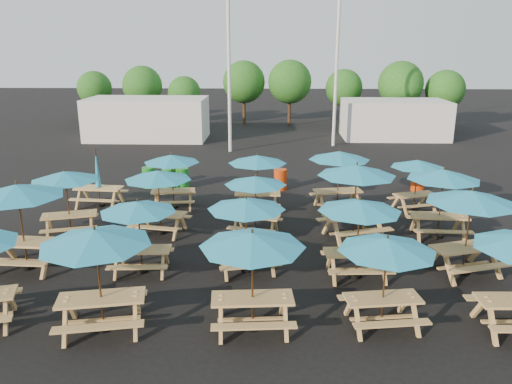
{
  "coord_description": "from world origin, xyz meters",
  "views": [
    {
      "loc": [
        0.59,
        -15.91,
        6.24
      ],
      "look_at": [
        0.0,
        1.5,
        1.1
      ],
      "focal_mm": 35.0,
      "sensor_mm": 36.0,
      "label": 1
    }
  ],
  "objects_px": {
    "picnic_unit_12": "(387,249)",
    "picnic_unit_8": "(252,244)",
    "picnic_unit_10": "(256,183)",
    "waste_bin_3": "(280,179)",
    "picnic_unit_4": "(96,242)",
    "picnic_unit_18": "(443,178)",
    "picnic_unit_11": "(257,162)",
    "picnic_unit_5": "(138,210)",
    "picnic_unit_15": "(339,158)",
    "picnic_unit_9": "(246,207)",
    "picnic_unit_7": "(172,161)",
    "waste_bin_0": "(149,177)",
    "picnic_unit_13": "(360,209)",
    "waste_bin_2": "(182,178)",
    "picnic_unit_19": "(418,166)",
    "picnic_unit_1": "(17,195)",
    "waste_bin_4": "(418,181)",
    "waste_bin_1": "(169,178)",
    "picnic_unit_17": "(471,201)",
    "picnic_unit_14": "(357,174)",
    "picnic_unit_2": "(65,179)",
    "picnic_unit_3": "(98,183)",
    "picnic_unit_6": "(158,178)"
  },
  "relations": [
    {
      "from": "picnic_unit_5",
      "to": "picnic_unit_7",
      "type": "height_order",
      "value": "picnic_unit_7"
    },
    {
      "from": "picnic_unit_7",
      "to": "waste_bin_1",
      "type": "relative_size",
      "value": 2.59
    },
    {
      "from": "picnic_unit_8",
      "to": "picnic_unit_12",
      "type": "distance_m",
      "value": 2.98
    },
    {
      "from": "picnic_unit_4",
      "to": "picnic_unit_9",
      "type": "height_order",
      "value": "picnic_unit_4"
    },
    {
      "from": "picnic_unit_3",
      "to": "picnic_unit_13",
      "type": "relative_size",
      "value": 0.99
    },
    {
      "from": "picnic_unit_4",
      "to": "picnic_unit_12",
      "type": "xyz_separation_m",
      "value": [
        6.37,
        0.36,
        -0.23
      ]
    },
    {
      "from": "picnic_unit_6",
      "to": "picnic_unit_14",
      "type": "relative_size",
      "value": 0.81
    },
    {
      "from": "picnic_unit_5",
      "to": "picnic_unit_15",
      "type": "xyz_separation_m",
      "value": [
        6.27,
        5.89,
        0.2
      ]
    },
    {
      "from": "picnic_unit_1",
      "to": "picnic_unit_2",
      "type": "relative_size",
      "value": 0.95
    },
    {
      "from": "picnic_unit_7",
      "to": "picnic_unit_10",
      "type": "relative_size",
      "value": 0.97
    },
    {
      "from": "picnic_unit_1",
      "to": "picnic_unit_8",
      "type": "distance_m",
      "value": 7.31
    },
    {
      "from": "picnic_unit_7",
      "to": "picnic_unit_13",
      "type": "relative_size",
      "value": 1.01
    },
    {
      "from": "waste_bin_2",
      "to": "picnic_unit_19",
      "type": "bearing_deg",
      "value": -16.66
    },
    {
      "from": "waste_bin_4",
      "to": "picnic_unit_18",
      "type": "bearing_deg",
      "value": -98.79
    },
    {
      "from": "picnic_unit_18",
      "to": "picnic_unit_4",
      "type": "bearing_deg",
      "value": -144.43
    },
    {
      "from": "picnic_unit_8",
      "to": "picnic_unit_13",
      "type": "distance_m",
      "value": 3.92
    },
    {
      "from": "picnic_unit_13",
      "to": "picnic_unit_3",
      "type": "bearing_deg",
      "value": 143.44
    },
    {
      "from": "picnic_unit_12",
      "to": "picnic_unit_18",
      "type": "height_order",
      "value": "picnic_unit_18"
    },
    {
      "from": "picnic_unit_8",
      "to": "picnic_unit_11",
      "type": "height_order",
      "value": "picnic_unit_8"
    },
    {
      "from": "picnic_unit_4",
      "to": "picnic_unit_18",
      "type": "xyz_separation_m",
      "value": [
        9.41,
        6.0,
        -0.07
      ]
    },
    {
      "from": "picnic_unit_5",
      "to": "picnic_unit_19",
      "type": "relative_size",
      "value": 0.87
    },
    {
      "from": "picnic_unit_6",
      "to": "waste_bin_3",
      "type": "height_order",
      "value": "picnic_unit_6"
    },
    {
      "from": "picnic_unit_1",
      "to": "picnic_unit_18",
      "type": "distance_m",
      "value": 13.01
    },
    {
      "from": "picnic_unit_13",
      "to": "picnic_unit_5",
      "type": "bearing_deg",
      "value": 175.66
    },
    {
      "from": "picnic_unit_4",
      "to": "waste_bin_1",
      "type": "bearing_deg",
      "value": 83.0
    },
    {
      "from": "picnic_unit_7",
      "to": "picnic_unit_14",
      "type": "distance_m",
      "value": 7.33
    },
    {
      "from": "picnic_unit_8",
      "to": "picnic_unit_15",
      "type": "relative_size",
      "value": 0.92
    },
    {
      "from": "waste_bin_0",
      "to": "waste_bin_3",
      "type": "xyz_separation_m",
      "value": [
        5.98,
        -0.18,
        0.0
      ]
    },
    {
      "from": "picnic_unit_10",
      "to": "picnic_unit_13",
      "type": "xyz_separation_m",
      "value": [
        2.92,
        -3.12,
        0.16
      ]
    },
    {
      "from": "picnic_unit_17",
      "to": "picnic_unit_19",
      "type": "height_order",
      "value": "picnic_unit_17"
    },
    {
      "from": "picnic_unit_9",
      "to": "picnic_unit_11",
      "type": "xyz_separation_m",
      "value": [
        0.14,
        5.42,
        0.05
      ]
    },
    {
      "from": "waste_bin_1",
      "to": "picnic_unit_17",
      "type": "bearing_deg",
      "value": -39.7
    },
    {
      "from": "picnic_unit_4",
      "to": "picnic_unit_18",
      "type": "distance_m",
      "value": 11.16
    },
    {
      "from": "picnic_unit_15",
      "to": "picnic_unit_8",
      "type": "bearing_deg",
      "value": -120.1
    },
    {
      "from": "picnic_unit_12",
      "to": "picnic_unit_13",
      "type": "relative_size",
      "value": 1.03
    },
    {
      "from": "picnic_unit_1",
      "to": "picnic_unit_10",
      "type": "distance_m",
      "value": 7.17
    },
    {
      "from": "picnic_unit_6",
      "to": "picnic_unit_12",
      "type": "relative_size",
      "value": 1.05
    },
    {
      "from": "picnic_unit_1",
      "to": "waste_bin_3",
      "type": "bearing_deg",
      "value": 51.85
    },
    {
      "from": "picnic_unit_19",
      "to": "picnic_unit_13",
      "type": "bearing_deg",
      "value": -136.36
    },
    {
      "from": "picnic_unit_1",
      "to": "picnic_unit_11",
      "type": "height_order",
      "value": "picnic_unit_1"
    },
    {
      "from": "picnic_unit_10",
      "to": "waste_bin_3",
      "type": "bearing_deg",
      "value": 93.16
    },
    {
      "from": "picnic_unit_13",
      "to": "waste_bin_3",
      "type": "bearing_deg",
      "value": 99.48
    },
    {
      "from": "picnic_unit_13",
      "to": "waste_bin_4",
      "type": "relative_size",
      "value": 2.58
    },
    {
      "from": "picnic_unit_9",
      "to": "picnic_unit_19",
      "type": "xyz_separation_m",
      "value": [
        6.27,
        5.65,
        -0.12
      ]
    },
    {
      "from": "picnic_unit_12",
      "to": "picnic_unit_8",
      "type": "bearing_deg",
      "value": 175.54
    },
    {
      "from": "picnic_unit_1",
      "to": "waste_bin_1",
      "type": "bearing_deg",
      "value": 77.12
    },
    {
      "from": "picnic_unit_4",
      "to": "picnic_unit_19",
      "type": "distance_m",
      "value": 12.88
    },
    {
      "from": "picnic_unit_4",
      "to": "picnic_unit_12",
      "type": "relative_size",
      "value": 1.16
    },
    {
      "from": "picnic_unit_17",
      "to": "waste_bin_3",
      "type": "relative_size",
      "value": 3.32
    },
    {
      "from": "picnic_unit_8",
      "to": "waste_bin_2",
      "type": "bearing_deg",
      "value": 102.55
    }
  ]
}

